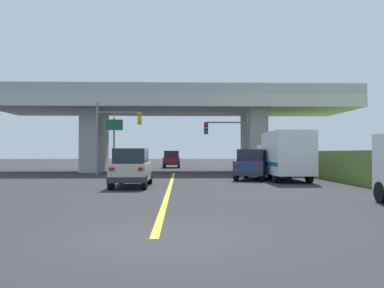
{
  "coord_description": "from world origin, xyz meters",
  "views": [
    {
      "loc": [
        0.55,
        -8.7,
        1.81
      ],
      "look_at": [
        1.37,
        20.16,
        2.41
      ],
      "focal_mm": 38.68,
      "sensor_mm": 36.0,
      "label": 1
    }
  ],
  "objects_px": {
    "sedan_oncoming": "(172,159)",
    "traffic_signal_farside": "(112,129)",
    "box_truck": "(284,155)",
    "traffic_signal_nearside": "(232,136)",
    "highway_sign": "(114,132)",
    "suv_crossing": "(254,164)",
    "suv_lead": "(132,168)"
  },
  "relations": [
    {
      "from": "sedan_oncoming",
      "to": "traffic_signal_farside",
      "type": "xyz_separation_m",
      "value": [
        -4.4,
        -16.43,
        2.66
      ]
    },
    {
      "from": "box_truck",
      "to": "traffic_signal_nearside",
      "type": "height_order",
      "value": "traffic_signal_nearside"
    },
    {
      "from": "traffic_signal_farside",
      "to": "highway_sign",
      "type": "xyz_separation_m",
      "value": [
        -0.38,
        3.3,
        -0.08
      ]
    },
    {
      "from": "sedan_oncoming",
      "to": "traffic_signal_nearside",
      "type": "xyz_separation_m",
      "value": [
        5.26,
        -15.66,
        2.19
      ]
    },
    {
      "from": "traffic_signal_nearside",
      "to": "traffic_signal_farside",
      "type": "xyz_separation_m",
      "value": [
        -9.67,
        -0.77,
        0.47
      ]
    },
    {
      "from": "suv_crossing",
      "to": "sedan_oncoming",
      "type": "bearing_deg",
      "value": 125.11
    },
    {
      "from": "sedan_oncoming",
      "to": "traffic_signal_nearside",
      "type": "height_order",
      "value": "traffic_signal_nearside"
    },
    {
      "from": "traffic_signal_nearside",
      "to": "traffic_signal_farside",
      "type": "height_order",
      "value": "traffic_signal_farside"
    },
    {
      "from": "traffic_signal_nearside",
      "to": "suv_lead",
      "type": "bearing_deg",
      "value": -119.67
    },
    {
      "from": "suv_crossing",
      "to": "box_truck",
      "type": "xyz_separation_m",
      "value": [
        1.81,
        -1.09,
        0.62
      ]
    },
    {
      "from": "box_truck",
      "to": "highway_sign",
      "type": "xyz_separation_m",
      "value": [
        -12.53,
        9.94,
        1.95
      ]
    },
    {
      "from": "suv_lead",
      "to": "traffic_signal_farside",
      "type": "relative_size",
      "value": 0.82
    },
    {
      "from": "suv_lead",
      "to": "box_truck",
      "type": "height_order",
      "value": "box_truck"
    },
    {
      "from": "box_truck",
      "to": "highway_sign",
      "type": "relative_size",
      "value": 1.39
    },
    {
      "from": "box_truck",
      "to": "traffic_signal_farside",
      "type": "height_order",
      "value": "traffic_signal_farside"
    },
    {
      "from": "suv_lead",
      "to": "box_truck",
      "type": "xyz_separation_m",
      "value": [
        9.27,
        4.51,
        0.62
      ]
    },
    {
      "from": "traffic_signal_nearside",
      "to": "highway_sign",
      "type": "height_order",
      "value": "traffic_signal_nearside"
    },
    {
      "from": "box_truck",
      "to": "traffic_signal_farside",
      "type": "xyz_separation_m",
      "value": [
        -12.15,
        6.64,
        2.04
      ]
    },
    {
      "from": "suv_crossing",
      "to": "sedan_oncoming",
      "type": "xyz_separation_m",
      "value": [
        -5.93,
        21.98,
        0.0
      ]
    },
    {
      "from": "box_truck",
      "to": "traffic_signal_farside",
      "type": "bearing_deg",
      "value": 151.33
    },
    {
      "from": "suv_lead",
      "to": "box_truck",
      "type": "bearing_deg",
      "value": 25.96
    },
    {
      "from": "suv_crossing",
      "to": "traffic_signal_nearside",
      "type": "xyz_separation_m",
      "value": [
        -0.67,
        6.32,
        2.19
      ]
    },
    {
      "from": "traffic_signal_nearside",
      "to": "traffic_signal_farside",
      "type": "distance_m",
      "value": 9.71
    },
    {
      "from": "suv_crossing",
      "to": "sedan_oncoming",
      "type": "height_order",
      "value": "same"
    },
    {
      "from": "suv_lead",
      "to": "traffic_signal_nearside",
      "type": "distance_m",
      "value": 13.89
    },
    {
      "from": "suv_crossing",
      "to": "suv_lead",
      "type": "bearing_deg",
      "value": -123.09
    },
    {
      "from": "suv_crossing",
      "to": "traffic_signal_nearside",
      "type": "bearing_deg",
      "value": 116.05
    },
    {
      "from": "suv_lead",
      "to": "traffic_signal_farside",
      "type": "height_order",
      "value": "traffic_signal_farside"
    },
    {
      "from": "suv_lead",
      "to": "highway_sign",
      "type": "height_order",
      "value": "highway_sign"
    },
    {
      "from": "highway_sign",
      "to": "box_truck",
      "type": "bearing_deg",
      "value": -38.43
    },
    {
      "from": "suv_crossing",
      "to": "traffic_signal_nearside",
      "type": "relative_size",
      "value": 0.97
    },
    {
      "from": "sedan_oncoming",
      "to": "box_truck",
      "type": "bearing_deg",
      "value": -71.44
    }
  ]
}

